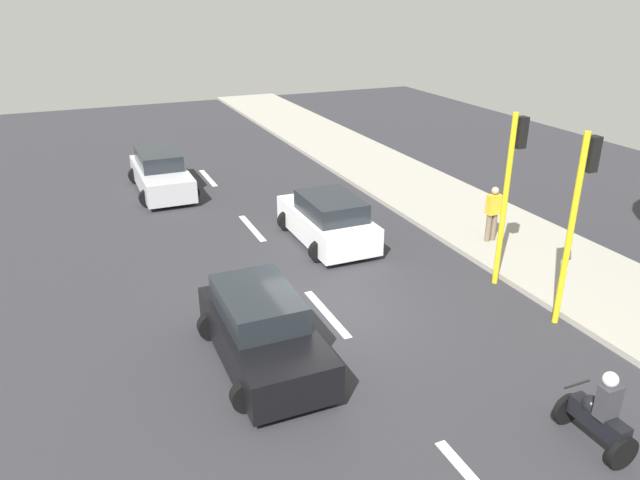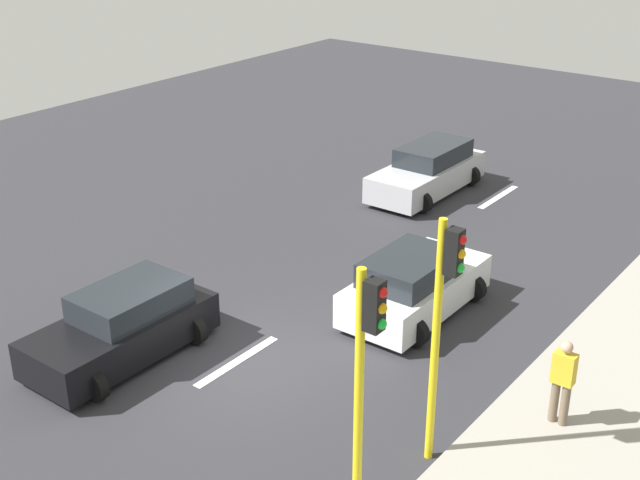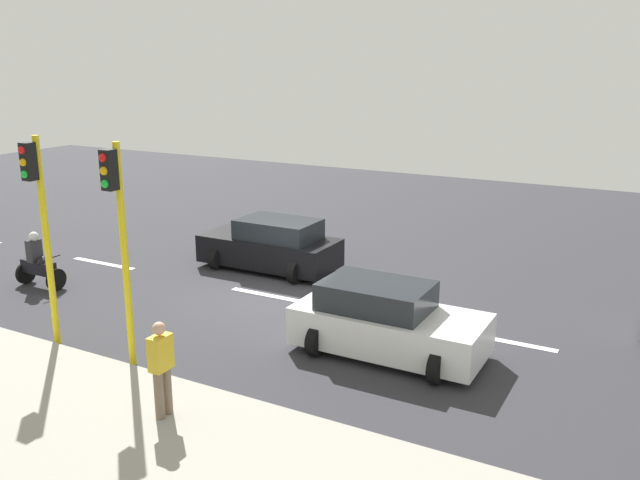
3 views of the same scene
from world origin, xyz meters
TOP-DOWN VIEW (x-y plane):
  - ground_plane at (0.00, 0.00)m, footprint 40.00×60.00m
  - lane_stripe_mid at (0.00, 0.00)m, footprint 0.20×2.40m
  - lane_stripe_south at (0.00, 6.00)m, footprint 0.20×2.40m
  - lane_stripe_far_south at (0.00, 12.00)m, footprint 0.20×2.40m
  - car_black at (-2.01, -1.25)m, footprint 2.18×4.05m
  - car_white at (1.80, 4.02)m, footprint 2.21×3.96m
  - car_silver at (-1.99, 11.03)m, footprint 2.14×4.54m
  - pedestrian_near_signal at (6.20, 1.85)m, footprint 0.40×0.24m
  - traffic_light_corner at (4.85, -2.46)m, footprint 0.49×0.24m
  - traffic_light_midblock at (4.85, -0.26)m, footprint 0.49×0.24m

SIDE VIEW (x-z plane):
  - ground_plane at x=0.00m, z-range -0.10..0.00m
  - lane_stripe_mid at x=0.00m, z-range 0.00..0.01m
  - lane_stripe_south at x=0.00m, z-range 0.00..0.01m
  - lane_stripe_far_south at x=0.00m, z-range 0.00..0.01m
  - car_white at x=1.80m, z-range -0.05..1.47m
  - car_black at x=-2.01m, z-range -0.05..1.47m
  - car_silver at x=-1.99m, z-range -0.05..1.47m
  - pedestrian_near_signal at x=6.20m, z-range 0.21..1.90m
  - traffic_light_corner at x=4.85m, z-range 0.68..5.18m
  - traffic_light_midblock at x=4.85m, z-range 0.68..5.18m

